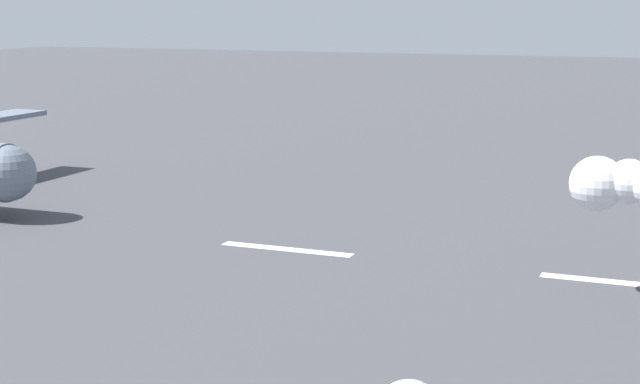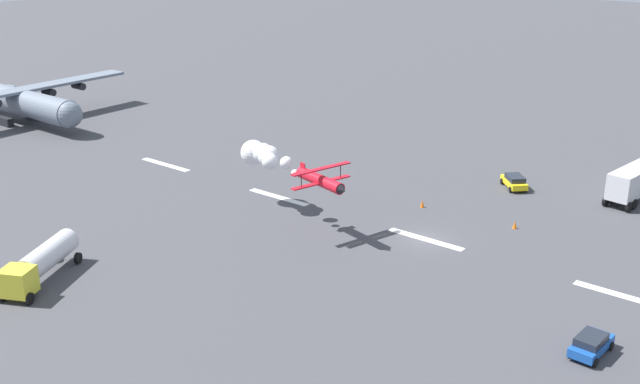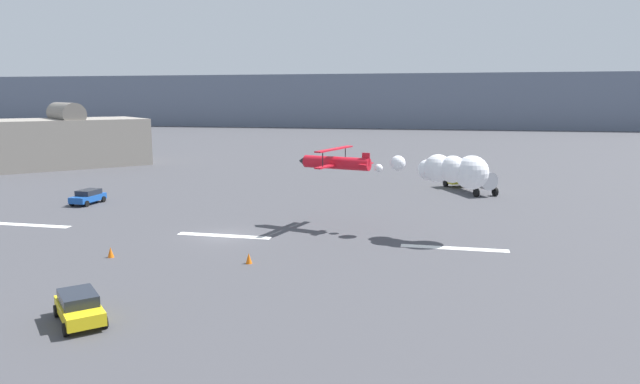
# 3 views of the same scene
# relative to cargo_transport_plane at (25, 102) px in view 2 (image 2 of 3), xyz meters

# --- Properties ---
(ground_plane) EXTENTS (440.00, 440.00, 0.00)m
(ground_plane) POSITION_rel_cargo_transport_plane_xyz_m (-67.40, 0.33, -3.33)
(ground_plane) COLOR #424247
(ground_plane) RESTS_ON ground
(runway_stripe_2) EXTENTS (8.00, 0.90, 0.01)m
(runway_stripe_2) POSITION_rel_cargo_transport_plane_xyz_m (-85.89, 0.33, -3.33)
(runway_stripe_2) COLOR white
(runway_stripe_2) RESTS_ON ground
(runway_stripe_3) EXTENTS (8.00, 0.90, 0.01)m
(runway_stripe_3) POSITION_rel_cargo_transport_plane_xyz_m (-67.40, 0.33, -3.33)
(runway_stripe_3) COLOR white
(runway_stripe_3) RESTS_ON ground
(runway_stripe_4) EXTENTS (8.00, 0.90, 0.01)m
(runway_stripe_4) POSITION_rel_cargo_transport_plane_xyz_m (-48.92, 0.33, -3.33)
(runway_stripe_4) COLOR white
(runway_stripe_4) RESTS_ON ground
(runway_stripe_5) EXTENTS (8.00, 0.90, 0.01)m
(runway_stripe_5) POSITION_rel_cargo_transport_plane_xyz_m (-30.43, 0.33, -3.33)
(runway_stripe_5) COLOR white
(runway_stripe_5) RESTS_ON ground
(cargo_transport_plane) EXTENTS (25.08, 34.81, 11.07)m
(cargo_transport_plane) POSITION_rel_cargo_transport_plane_xyz_m (0.00, 0.00, 0.00)
(cargo_transport_plane) COLOR slate
(cargo_transport_plane) RESTS_ON ground
(stunt_biplane_red) EXTENTS (16.36, 7.59, 2.74)m
(stunt_biplane_red) POSITION_rel_cargo_transport_plane_xyz_m (-50.94, 3.67, 2.27)
(stunt_biplane_red) COLOR red
(fuel_tanker_truck) EXTENTS (6.31, 9.18, 2.90)m
(fuel_tanker_truck) POSITION_rel_cargo_transport_plane_xyz_m (-46.74, 27.94, -1.59)
(fuel_tanker_truck) COLOR yellow
(fuel_tanker_truck) RESTS_ON ground
(followme_car_yellow) EXTENTS (4.13, 4.14, 1.52)m
(followme_car_yellow) POSITION_rel_cargo_transport_plane_xyz_m (-67.71, -18.28, -2.52)
(followme_car_yellow) COLOR yellow
(followme_car_yellow) RESTS_ON ground
(airport_staff_sedan) EXTENTS (2.17, 4.09, 1.52)m
(airport_staff_sedan) POSITION_rel_cargo_transport_plane_xyz_m (-86.93, 10.58, -2.52)
(airport_staff_sedan) COLOR #194CA5
(airport_staff_sedan) RESTS_ON ground
(traffic_cone_near) EXTENTS (0.44, 0.44, 0.75)m
(traffic_cone_near) POSITION_rel_cargo_transport_plane_xyz_m (-72.87, -7.39, -2.96)
(traffic_cone_near) COLOR orange
(traffic_cone_near) RESTS_ON ground
(traffic_cone_far) EXTENTS (0.44, 0.44, 0.75)m
(traffic_cone_far) POSITION_rel_cargo_transport_plane_xyz_m (-62.75, -6.74, -2.96)
(traffic_cone_far) COLOR orange
(traffic_cone_far) RESTS_ON ground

